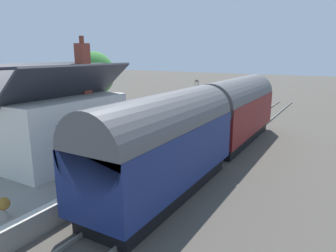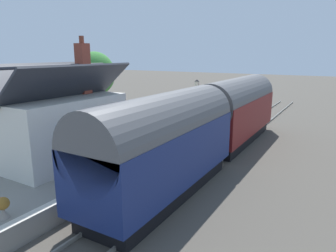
{
  "view_description": "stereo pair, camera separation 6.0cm",
  "coord_description": "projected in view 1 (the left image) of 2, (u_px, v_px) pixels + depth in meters",
  "views": [
    {
      "loc": [
        -14.19,
        -7.13,
        5.86
      ],
      "look_at": [
        0.73,
        1.5,
        1.8
      ],
      "focal_mm": 32.76,
      "sensor_mm": 36.0,
      "label": 1
    },
    {
      "loc": [
        -14.15,
        -7.18,
        5.86
      ],
      "look_at": [
        0.73,
        1.5,
        1.8
      ],
      "focal_mm": 32.76,
      "sensor_mm": 36.0,
      "label": 2
    }
  ],
  "objects": [
    {
      "name": "train",
      "position": [
        210.0,
        122.0,
        16.8
      ],
      "size": [
        18.84,
        2.73,
        4.32
      ],
      "color": "black",
      "rests_on": "ground"
    },
    {
      "name": "tree_behind_building",
      "position": [
        94.0,
        74.0,
        29.36
      ],
      "size": [
        3.91,
        3.74,
        6.11
      ],
      "color": "#4C3828",
      "rests_on": "ground"
    },
    {
      "name": "platform_edge_coping",
      "position": [
        166.0,
        146.0,
        17.16
      ],
      "size": [
        32.0,
        0.36,
        0.02
      ],
      "primitive_type": "cube",
      "color": "beige",
      "rests_on": "platform"
    },
    {
      "name": "station_sign_board",
      "position": [
        172.0,
        120.0,
        18.28
      ],
      "size": [
        0.96,
        0.06,
        1.57
      ],
      "color": "black",
      "rests_on": "platform"
    },
    {
      "name": "planter_bench_right",
      "position": [
        3.0,
        207.0,
        9.57
      ],
      "size": [
        0.43,
        0.43,
        0.74
      ],
      "color": "gray",
      "rests_on": "platform"
    },
    {
      "name": "rail_near",
      "position": [
        213.0,
        168.0,
        15.96
      ],
      "size": [
        52.0,
        0.08,
        0.14
      ],
      "primitive_type": "cube",
      "color": "gray",
      "rests_on": "ground"
    },
    {
      "name": "platform",
      "position": [
        131.0,
        147.0,
        18.47
      ],
      "size": [
        32.0,
        5.34,
        0.8
      ],
      "primitive_type": "cube",
      "color": "gray",
      "rests_on": "ground"
    },
    {
      "name": "lamp_post_platform",
      "position": [
        196.0,
        94.0,
        21.02
      ],
      "size": [
        0.32,
        0.5,
        3.38
      ],
      "color": "black",
      "rests_on": "platform"
    },
    {
      "name": "station_building",
      "position": [
        61.0,
        126.0,
        14.78
      ],
      "size": [
        6.34,
        3.69,
        5.94
      ],
      "color": "silver",
      "rests_on": "platform"
    },
    {
      "name": "planter_under_sign",
      "position": [
        210.0,
        107.0,
        28.21
      ],
      "size": [
        0.35,
        0.35,
        0.67
      ],
      "color": "#9E5138",
      "rests_on": "platform"
    },
    {
      "name": "ground_plane",
      "position": [
        185.0,
        164.0,
        16.77
      ],
      "size": [
        160.0,
        160.0,
        0.0
      ],
      "primitive_type": "plane",
      "color": "#4C473F"
    },
    {
      "name": "bench_mid_platform",
      "position": [
        168.0,
        125.0,
        20.36
      ],
      "size": [
        1.4,
        0.44,
        0.88
      ],
      "color": "brown",
      "rests_on": "platform"
    },
    {
      "name": "rail_far",
      "position": [
        188.0,
        163.0,
        16.66
      ],
      "size": [
        52.0,
        0.08,
        0.14
      ],
      "primitive_type": "cube",
      "color": "gray",
      "rests_on": "ground"
    }
  ]
}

